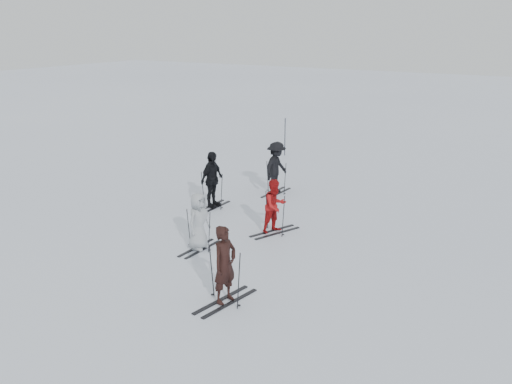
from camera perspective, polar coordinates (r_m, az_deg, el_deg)
ground at (r=17.69m, az=-1.70°, el=-3.90°), size 120.00×120.00×0.00m
skier_near_dark at (r=13.02m, az=-3.14°, el=-7.36°), size 0.53×0.72×1.83m
skier_red at (r=17.29m, az=1.91°, el=-1.49°), size 0.88×0.98×1.66m
skier_grey at (r=16.10m, az=-5.76°, el=-3.00°), size 0.53×0.80×1.63m
skier_uphill_left at (r=19.66m, az=-4.44°, el=1.17°), size 0.49×1.15×1.95m
skier_uphill_far at (r=21.29m, az=2.04°, el=2.40°), size 0.75×1.27×1.94m
skis_near_dark at (r=13.12m, az=-3.12°, el=-8.29°), size 1.99×1.24×1.36m
skis_red at (r=17.35m, az=1.90°, el=-2.06°), size 1.99×1.51×1.29m
skis_grey at (r=16.18m, az=-5.74°, el=-3.73°), size 1.64×0.89×1.19m
skis_uphill_left at (r=19.75m, az=-4.42°, el=0.25°), size 1.78×0.96×1.29m
skis_uphill_far at (r=21.38m, az=2.03°, el=1.50°), size 1.73×0.95×1.25m
piste_marker at (r=27.52m, az=2.91°, el=5.53°), size 0.04×0.04×1.82m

